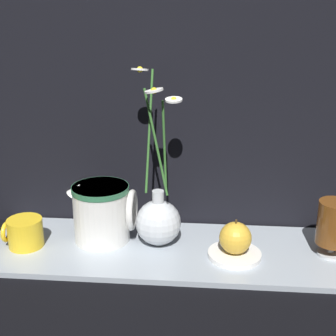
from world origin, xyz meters
The scene contains 8 objects.
ground_plane centered at (0.00, 0.00, 0.00)m, with size 6.00×6.00×0.00m, color black.
shelf centered at (0.00, 0.00, 0.01)m, with size 0.82×0.26×0.01m.
vase_with_flowers centered at (-0.03, 0.02, 0.07)m, with size 0.11×0.11×0.39m.
yellow_mug centered at (-0.32, -0.02, 0.04)m, with size 0.09×0.08×0.06m.
ceramic_pitcher centered at (-0.16, 0.03, 0.08)m, with size 0.15×0.13×0.14m.
tea_glass centered at (0.34, 0.00, 0.08)m, with size 0.07×0.07×0.12m.
saucer_plate centered at (0.13, -0.02, 0.02)m, with size 0.11×0.11×0.01m.
orange_fruit centered at (0.13, -0.02, 0.06)m, with size 0.07×0.07×0.08m.
Camera 1 is at (0.07, -0.90, 0.51)m, focal length 50.00 mm.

